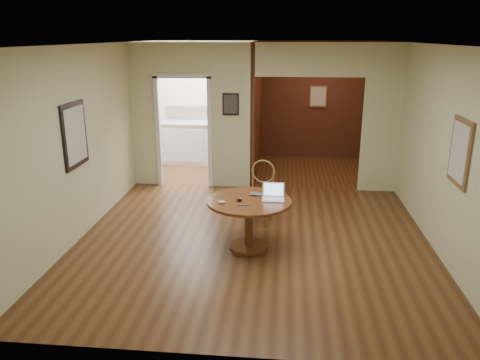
# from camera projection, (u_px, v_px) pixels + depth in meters

# --- Properties ---
(floor) EXTENTS (5.00, 5.00, 0.00)m
(floor) POSITION_uv_depth(u_px,v_px,m) (253.00, 242.00, 6.67)
(floor) COLOR #472614
(floor) RESTS_ON ground
(room_shell) EXTENTS (5.20, 7.50, 5.00)m
(room_shell) POSITION_uv_depth(u_px,v_px,m) (241.00, 116.00, 9.27)
(room_shell) COLOR white
(room_shell) RESTS_ON ground
(dining_table) EXTENTS (1.14, 1.14, 0.71)m
(dining_table) POSITION_uv_depth(u_px,v_px,m) (249.00, 213.00, 6.31)
(dining_table) COLOR maroon
(dining_table) RESTS_ON ground
(chair) EXTENTS (0.49, 0.49, 0.97)m
(chair) POSITION_uv_depth(u_px,v_px,m) (262.00, 188.00, 7.27)
(chair) COLOR olive
(chair) RESTS_ON ground
(open_laptop) EXTENTS (0.29, 0.25, 0.21)m
(open_laptop) POSITION_uv_depth(u_px,v_px,m) (273.00, 194.00, 6.29)
(open_laptop) COLOR silver
(open_laptop) RESTS_ON dining_table
(closed_laptop) EXTENTS (0.34, 0.23, 0.03)m
(closed_laptop) POSITION_uv_depth(u_px,v_px,m) (261.00, 195.00, 6.39)
(closed_laptop) COLOR silver
(closed_laptop) RESTS_ON dining_table
(mouse) EXTENTS (0.10, 0.06, 0.04)m
(mouse) POSITION_uv_depth(u_px,v_px,m) (222.00, 202.00, 6.11)
(mouse) COLOR silver
(mouse) RESTS_ON dining_table
(wine_glass) EXTENTS (0.09, 0.09, 0.10)m
(wine_glass) POSITION_uv_depth(u_px,v_px,m) (240.00, 198.00, 6.19)
(wine_glass) COLOR white
(wine_glass) RESTS_ON dining_table
(pen) EXTENTS (0.14, 0.05, 0.01)m
(pen) POSITION_uv_depth(u_px,v_px,m) (244.00, 206.00, 6.03)
(pen) COLOR #0B1950
(pen) RESTS_ON dining_table
(kitchen_cabinet) EXTENTS (2.06, 0.60, 0.94)m
(kitchen_cabinet) POSITION_uv_depth(u_px,v_px,m) (207.00, 143.00, 10.64)
(kitchen_cabinet) COLOR white
(kitchen_cabinet) RESTS_ON ground
(grocery_bag) EXTENTS (0.33, 0.29, 0.30)m
(grocery_bag) POSITION_uv_depth(u_px,v_px,m) (242.00, 116.00, 10.38)
(grocery_bag) COLOR tan
(grocery_bag) RESTS_ON kitchen_cabinet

